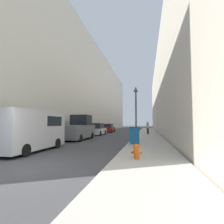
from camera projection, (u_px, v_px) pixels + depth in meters
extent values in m
plane|color=#424244|center=(12.00, 170.00, 6.25)|extent=(200.00, 200.00, 0.00)
cube|color=#B7B2A8|center=(148.00, 135.00, 22.90)|extent=(3.11, 60.00, 0.13)
cube|color=beige|center=(71.00, 91.00, 34.12)|extent=(12.00, 60.00, 15.61)
cube|color=beige|center=(193.00, 91.00, 29.63)|extent=(12.00, 60.00, 14.12)
cylinder|color=#D15614|center=(136.00, 153.00, 7.49)|extent=(0.25, 0.25, 0.48)
sphere|color=#D15614|center=(136.00, 147.00, 7.51)|extent=(0.26, 0.26, 0.26)
cylinder|color=#D15614|center=(136.00, 145.00, 7.51)|extent=(0.07, 0.07, 0.06)
cylinder|color=#D15614|center=(136.00, 153.00, 7.31)|extent=(0.11, 0.12, 0.11)
cylinder|color=#D15614|center=(132.00, 153.00, 7.53)|extent=(0.12, 0.09, 0.09)
cylinder|color=#D15614|center=(141.00, 153.00, 7.46)|extent=(0.12, 0.09, 0.09)
cube|color=#19609E|center=(135.00, 136.00, 12.97)|extent=(0.68, 0.56, 1.13)
cube|color=navy|center=(135.00, 127.00, 13.00)|extent=(0.70, 0.58, 0.08)
cylinder|color=black|center=(131.00, 142.00, 13.23)|extent=(0.05, 0.16, 0.16)
cylinder|color=black|center=(139.00, 142.00, 13.11)|extent=(0.05, 0.16, 0.16)
cylinder|color=#4C4C51|center=(136.00, 137.00, 17.39)|extent=(0.30, 0.30, 0.25)
cylinder|color=#4C4C51|center=(136.00, 115.00, 17.53)|extent=(0.16, 0.16, 4.72)
cone|color=#4C4C51|center=(136.00, 89.00, 17.69)|extent=(0.48, 0.48, 0.48)
cube|color=silver|center=(30.00, 129.00, 10.36)|extent=(1.99, 4.99, 2.22)
cube|color=black|center=(41.00, 121.00, 11.49)|extent=(2.01, 1.75, 0.62)
cylinder|color=black|center=(32.00, 143.00, 12.00)|extent=(0.24, 0.64, 0.64)
cylinder|color=black|center=(57.00, 143.00, 11.63)|extent=(0.24, 0.64, 0.64)
cylinder|color=black|center=(25.00, 150.00, 8.61)|extent=(0.24, 0.64, 0.64)
cube|color=slate|center=(78.00, 131.00, 17.47)|extent=(2.01, 5.29, 1.26)
cube|color=black|center=(81.00, 120.00, 18.45)|extent=(1.85, 1.69, 1.07)
cylinder|color=black|center=(75.00, 135.00, 19.23)|extent=(0.24, 0.64, 0.64)
cylinder|color=black|center=(92.00, 135.00, 18.86)|extent=(0.24, 0.64, 0.64)
cylinder|color=black|center=(61.00, 138.00, 16.02)|extent=(0.24, 0.64, 0.64)
cylinder|color=black|center=(80.00, 138.00, 15.65)|extent=(0.24, 0.64, 0.64)
cube|color=silver|center=(97.00, 131.00, 24.05)|extent=(1.79, 4.46, 0.74)
cube|color=#1E2328|center=(97.00, 126.00, 24.09)|extent=(1.58, 2.32, 0.74)
cylinder|color=black|center=(94.00, 132.00, 25.51)|extent=(0.24, 0.64, 0.64)
cylinder|color=black|center=(105.00, 132.00, 25.18)|extent=(0.24, 0.64, 0.64)
cylinder|color=black|center=(88.00, 133.00, 22.89)|extent=(0.24, 0.64, 0.64)
cylinder|color=black|center=(100.00, 133.00, 22.56)|extent=(0.24, 0.64, 0.64)
cube|color=maroon|center=(108.00, 129.00, 30.85)|extent=(1.77, 4.21, 0.78)
cube|color=#1E2328|center=(108.00, 125.00, 30.89)|extent=(1.56, 2.19, 0.58)
cylinder|color=black|center=(105.00, 130.00, 32.23)|extent=(0.24, 0.64, 0.64)
cylinder|color=black|center=(114.00, 130.00, 31.91)|extent=(0.24, 0.64, 0.64)
cylinder|color=black|center=(102.00, 131.00, 29.76)|extent=(0.24, 0.64, 0.64)
cylinder|color=black|center=(111.00, 131.00, 29.44)|extent=(0.24, 0.64, 0.64)
cube|color=#2D3347|center=(148.00, 131.00, 23.72)|extent=(0.30, 0.21, 0.84)
cube|color=#B7B2A3|center=(148.00, 126.00, 23.77)|extent=(0.35, 0.21, 0.67)
sphere|color=tan|center=(148.00, 122.00, 23.80)|extent=(0.23, 0.23, 0.23)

